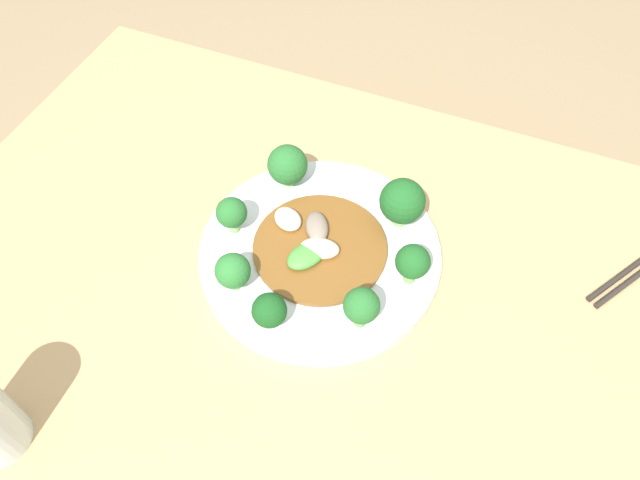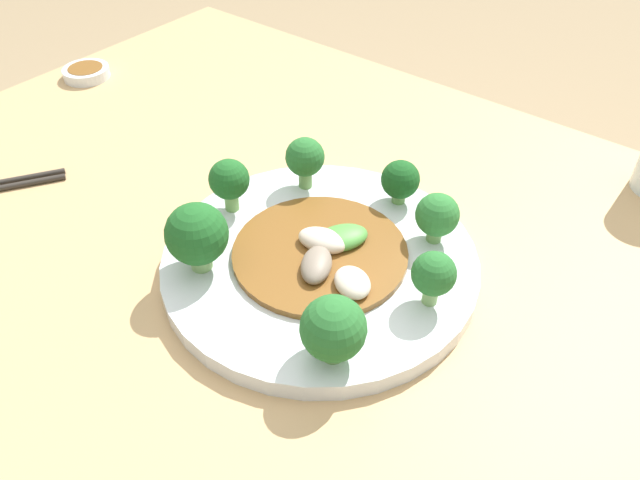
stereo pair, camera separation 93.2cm
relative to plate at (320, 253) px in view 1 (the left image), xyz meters
name	(u,v)px [view 1 (the left image)]	position (x,y,z in m)	size (l,w,h in m)	color
ground_plane	(326,469)	(-0.03, 0.04, -0.75)	(8.00, 8.00, 0.00)	#9E8460
table	(328,405)	(-0.03, 0.04, -0.38)	(1.11, 0.74, 0.74)	tan
plate	(320,253)	(0.00, 0.00, 0.00)	(0.31, 0.31, 0.02)	silver
broccoli_southeast	(287,165)	(0.08, -0.09, 0.04)	(0.05, 0.05, 0.06)	#7AAD5B
broccoli_east	(232,213)	(0.12, 0.01, 0.04)	(0.04, 0.04, 0.06)	#89B76B
broccoli_northeast	(233,271)	(0.07, 0.09, 0.04)	(0.04, 0.04, 0.05)	#70A356
broccoli_northwest	(361,306)	(-0.08, 0.08, 0.05)	(0.04, 0.04, 0.06)	#70A356
broccoli_north	(269,311)	(0.01, 0.12, 0.04)	(0.04, 0.04, 0.05)	#70A356
broccoli_southwest	(402,202)	(-0.08, -0.08, 0.05)	(0.06, 0.06, 0.07)	#89B76B
broccoli_west	(413,262)	(-0.12, 0.00, 0.05)	(0.04, 0.04, 0.06)	#7AAD5B
stirfry_center	(316,245)	(0.01, 0.00, 0.02)	(0.17, 0.17, 0.02)	brown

